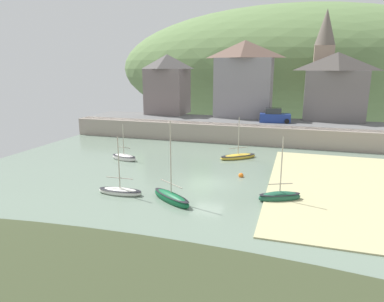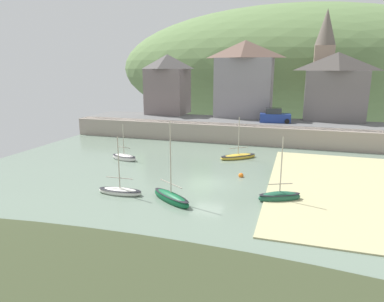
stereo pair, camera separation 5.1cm
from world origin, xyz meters
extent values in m
cube|color=slate|center=(0.00, 0.00, -0.03)|extent=(48.00, 40.00, 0.06)
cube|color=tan|center=(14.00, 2.00, 0.05)|extent=(18.00, 22.00, 0.10)
ellipsoid|color=#384027|center=(0.00, -16.00, 0.28)|extent=(44.00, 10.00, 0.55)
cube|color=gray|center=(0.00, 17.00, 1.20)|extent=(48.00, 2.40, 2.40)
cube|color=#606060|center=(0.00, 20.70, 2.35)|extent=(48.00, 9.00, 0.10)
ellipsoid|color=#63814B|center=(4.77, 55.20, 9.45)|extent=(80.00, 44.00, 27.01)
cube|color=slate|center=(-13.47, 25.20, 5.97)|extent=(6.08, 5.70, 7.13)
pyramid|color=#4D4948|center=(-13.47, 25.20, 10.65)|extent=(6.38, 6.00, 2.24)
cube|color=gray|center=(-1.13, 25.20, 6.75)|extent=(8.22, 5.35, 8.71)
pyramid|color=brown|center=(-1.13, 25.20, 12.38)|extent=(8.52, 5.65, 2.55)
cube|color=slate|center=(11.70, 25.20, 5.86)|extent=(8.11, 4.48, 6.93)
pyramid|color=#443F3C|center=(11.70, 25.20, 10.57)|extent=(8.41, 4.78, 2.48)
cube|color=#A08774|center=(10.05, 29.20, 7.65)|extent=(2.80, 2.80, 10.49)
cone|color=#665B51|center=(10.05, 29.20, 15.50)|extent=(3.00, 3.00, 5.21)
ellipsoid|color=#1F573E|center=(6.10, -2.44, 0.26)|extent=(3.38, 2.25, 0.93)
ellipsoid|color=black|center=(6.10, -2.44, 0.51)|extent=(3.32, 2.21, 0.12)
cylinder|color=#B2A893|center=(6.10, -2.44, 2.80)|extent=(0.09, 0.09, 4.16)
cylinder|color=gray|center=(6.10, -2.44, 1.32)|extent=(1.75, 0.85, 0.07)
ellipsoid|color=gold|center=(1.00, 8.92, 0.18)|extent=(4.15, 3.70, 0.64)
ellipsoid|color=black|center=(1.00, 8.92, 0.35)|extent=(4.06, 3.63, 0.12)
cylinder|color=#B2A893|center=(1.00, 8.92, 2.55)|extent=(0.09, 0.09, 4.10)
cylinder|color=gray|center=(1.00, 8.92, 1.21)|extent=(1.86, 1.52, 0.07)
ellipsoid|color=white|center=(-10.72, 4.71, 0.22)|extent=(3.35, 1.85, 0.81)
ellipsoid|color=black|center=(-10.72, 4.71, 0.45)|extent=(3.28, 1.81, 0.12)
cylinder|color=#B2A893|center=(-10.72, 4.71, 2.25)|extent=(0.09, 0.09, 3.24)
cylinder|color=gray|center=(-10.72, 4.71, 1.39)|extent=(1.80, 0.50, 0.07)
ellipsoid|color=#115B32|center=(-1.62, -5.02, 0.25)|extent=(4.02, 3.13, 0.90)
ellipsoid|color=black|center=(-1.62, -5.02, 0.50)|extent=(3.94, 3.07, 0.12)
cylinder|color=#B2A893|center=(-1.62, -5.02, 3.38)|extent=(0.09, 0.09, 5.37)
cylinder|color=gray|center=(-1.62, -5.02, 1.40)|extent=(2.25, 1.53, 0.07)
ellipsoid|color=silver|center=(-6.03, -4.75, 0.18)|extent=(3.71, 1.25, 0.66)
ellipsoid|color=black|center=(-6.03, -4.75, 0.36)|extent=(3.64, 1.23, 0.12)
cylinder|color=#B2A893|center=(-6.03, -4.75, 2.56)|extent=(0.09, 0.09, 4.11)
cylinder|color=gray|center=(-6.03, -4.75, 1.33)|extent=(2.29, 0.14, 0.07)
cube|color=navy|center=(3.98, 20.70, 3.00)|extent=(4.25, 2.11, 1.20)
cube|color=#282D33|center=(3.73, 20.70, 3.95)|extent=(2.24, 1.71, 0.80)
cylinder|color=black|center=(5.63, 21.50, 2.72)|extent=(0.64, 0.22, 0.64)
cylinder|color=black|center=(5.63, 19.90, 2.72)|extent=(0.64, 0.22, 0.64)
cylinder|color=black|center=(2.33, 21.50, 2.72)|extent=(0.64, 0.22, 0.64)
cylinder|color=black|center=(2.33, 19.90, 2.72)|extent=(0.64, 0.22, 0.64)
sphere|color=orange|center=(2.39, 2.45, 0.14)|extent=(0.47, 0.47, 0.47)
camera|label=1|loc=(7.01, -27.72, 9.77)|focal=32.35mm
camera|label=2|loc=(7.06, -27.70, 9.77)|focal=32.35mm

